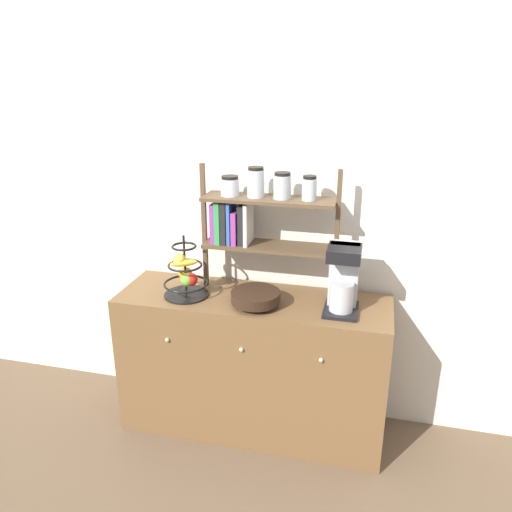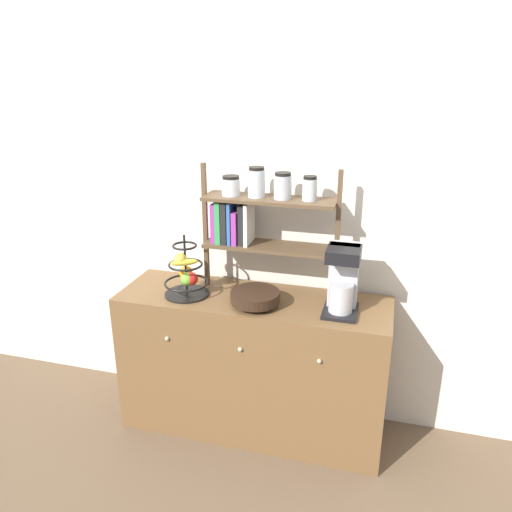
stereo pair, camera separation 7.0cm
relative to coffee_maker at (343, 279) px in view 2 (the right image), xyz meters
name	(u,v)px [view 2 (the right image)]	position (x,y,z in m)	size (l,w,h in m)	color
ground_plane	(242,450)	(-0.48, -0.21, -1.01)	(12.00, 12.00, 0.00)	brown
wall_back	(266,203)	(-0.48, 0.30, 0.29)	(7.00, 0.05, 2.60)	silver
sideboard	(253,364)	(-0.48, 0.02, -0.60)	(1.49, 0.49, 0.84)	brown
coffee_maker	(343,279)	(0.00, 0.00, 0.00)	(0.17, 0.22, 0.36)	black
fruit_stand	(186,275)	(-0.84, -0.03, -0.06)	(0.25, 0.25, 0.35)	black
wooden_bowl	(255,297)	(-0.44, -0.06, -0.13)	(0.26, 0.26, 0.08)	black
shelf_hutch	(254,214)	(-0.50, 0.14, 0.27)	(0.76, 0.20, 0.71)	brown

